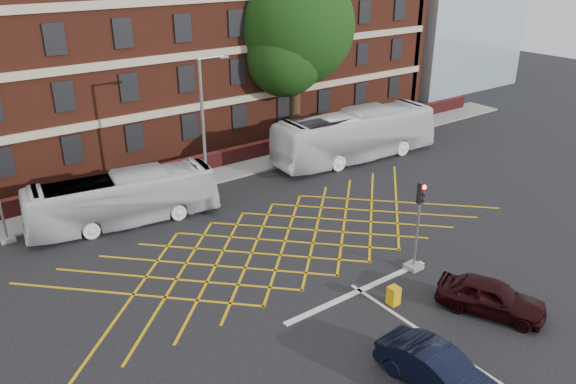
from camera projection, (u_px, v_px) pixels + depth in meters
ground at (310, 257)px, 26.78m from camera, size 120.00×120.00×0.00m
victorian_building at (123, 35)px, 39.99m from camera, size 51.00×12.17×20.40m
boundary_wall at (185, 167)px, 36.15m from camera, size 56.00×0.50×1.10m
far_pavement at (193, 179)px, 35.61m from camera, size 60.00×3.00×0.12m
glass_block at (441, 36)px, 58.68m from camera, size 14.00×10.00×10.00m
box_junction_hatching at (285, 241)px, 28.25m from camera, size 8.22×8.22×0.02m
stop_line at (360, 291)px, 24.19m from camera, size 8.00×0.30×0.02m
centre_line at (489, 376)px, 19.39m from camera, size 0.15×14.00×0.02m
bus_left at (123, 199)px, 29.61m from camera, size 10.21×3.80×2.78m
bus_right at (356, 135)px, 38.53m from camera, size 12.48×3.77×3.43m
car_navy at (438, 370)px, 18.63m from camera, size 1.92×4.47×1.43m
car_maroon at (491, 297)px, 22.52m from camera, size 3.32×4.57×1.45m
deciduous_tree at (294, 35)px, 41.33m from camera, size 8.83×8.83×12.66m
traffic_light_near at (417, 234)px, 25.18m from camera, size 0.70×0.70×4.27m
traffic_light_far at (1, 209)px, 27.58m from camera, size 0.70×0.70×4.27m
street_lamp at (206, 156)px, 31.55m from camera, size 2.25×1.00×8.28m
utility_cabinet at (394, 296)px, 23.15m from camera, size 0.44×0.44×0.81m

